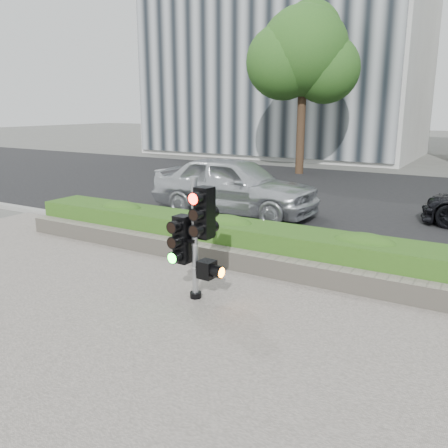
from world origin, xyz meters
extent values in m
plane|color=#51514C|center=(0.00, 0.00, 0.00)|extent=(120.00, 120.00, 0.00)
cube|color=#9E9389|center=(0.00, -2.50, 0.01)|extent=(16.00, 11.00, 0.03)
cube|color=black|center=(0.00, 10.00, 0.01)|extent=(60.00, 13.00, 0.02)
cube|color=gray|center=(0.00, 3.15, 0.06)|extent=(60.00, 0.25, 0.12)
cube|color=gray|center=(0.00, 1.90, 0.20)|extent=(12.00, 0.32, 0.34)
cube|color=#5B922D|center=(0.00, 2.55, 0.37)|extent=(12.00, 1.00, 0.68)
cube|color=#B7B7B2|center=(-9.00, 23.00, 7.50)|extent=(16.00, 9.00, 15.00)
cylinder|color=black|center=(-4.50, 14.50, 2.02)|extent=(0.36, 0.36, 4.03)
sphere|color=#134518|center=(-4.50, 14.50, 5.18)|extent=(3.74, 3.74, 3.74)
sphere|color=#134518|center=(-3.64, 14.86, 4.46)|extent=(2.88, 2.88, 2.88)
sphere|color=#134518|center=(-5.22, 14.07, 4.75)|extent=(3.17, 3.17, 3.17)
sphere|color=#134518|center=(-4.50, 15.22, 6.05)|extent=(2.59, 2.59, 2.59)
cylinder|color=black|center=(-0.50, 0.38, 0.08)|extent=(0.18, 0.18, 0.09)
cylinder|color=gray|center=(-0.50, 0.38, 0.96)|extent=(0.09, 0.09, 1.85)
cylinder|color=gray|center=(-0.50, 0.38, 1.90)|extent=(0.12, 0.12, 0.05)
cube|color=#FF1107|center=(-0.30, 0.34, 1.43)|extent=(0.25, 0.25, 0.74)
cube|color=#14E51E|center=(-0.71, 0.36, 0.95)|extent=(0.25, 0.25, 0.74)
cube|color=black|center=(-0.46, 0.58, 1.20)|extent=(0.25, 0.25, 0.51)
cube|color=orange|center=(-0.30, 0.39, 0.53)|extent=(0.25, 0.25, 0.27)
imported|color=silver|center=(-2.97, 5.93, 0.82)|extent=(4.70, 1.90, 1.60)
camera|label=1|loc=(3.41, -5.32, 2.93)|focal=38.00mm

